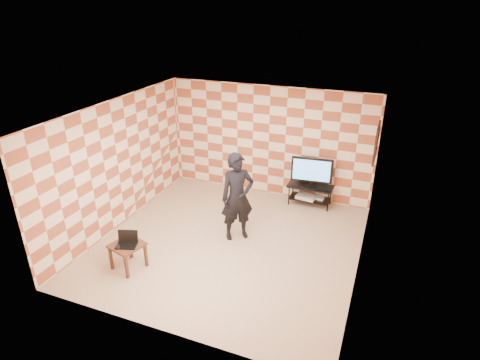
% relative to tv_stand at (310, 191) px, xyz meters
% --- Properties ---
extents(floor, '(5.00, 5.00, 0.00)m').
position_rel_tv_stand_xyz_m(floor, '(-1.14, -2.23, -0.37)').
color(floor, tan).
rests_on(floor, ground).
extents(wall_back, '(5.00, 0.02, 2.70)m').
position_rel_tv_stand_xyz_m(wall_back, '(-1.14, 0.27, 0.98)').
color(wall_back, beige).
rests_on(wall_back, ground).
extents(wall_front, '(5.00, 0.02, 2.70)m').
position_rel_tv_stand_xyz_m(wall_front, '(-1.14, -4.73, 0.98)').
color(wall_front, beige).
rests_on(wall_front, ground).
extents(wall_left, '(0.02, 5.00, 2.70)m').
position_rel_tv_stand_xyz_m(wall_left, '(-3.64, -2.23, 0.98)').
color(wall_left, beige).
rests_on(wall_left, ground).
extents(wall_right, '(0.02, 5.00, 2.70)m').
position_rel_tv_stand_xyz_m(wall_right, '(1.36, -2.23, 0.98)').
color(wall_right, beige).
rests_on(wall_right, ground).
extents(ceiling, '(5.00, 5.00, 0.02)m').
position_rel_tv_stand_xyz_m(ceiling, '(-1.14, -2.23, 2.33)').
color(ceiling, white).
rests_on(ceiling, wall_back).
extents(wall_art, '(0.04, 0.72, 0.72)m').
position_rel_tv_stand_xyz_m(wall_art, '(1.33, -0.68, 1.58)').
color(wall_art, black).
rests_on(wall_art, wall_right).
extents(tv_stand, '(1.05, 0.47, 0.50)m').
position_rel_tv_stand_xyz_m(tv_stand, '(0.00, 0.00, 0.00)').
color(tv_stand, black).
rests_on(tv_stand, floor).
extents(tv, '(0.95, 0.21, 0.69)m').
position_rel_tv_stand_xyz_m(tv, '(-0.00, -0.00, 0.51)').
color(tv, black).
rests_on(tv, tv_stand).
extents(dvd_player, '(0.48, 0.37, 0.07)m').
position_rel_tv_stand_xyz_m(dvd_player, '(-0.08, -0.03, -0.16)').
color(dvd_player, silver).
rests_on(dvd_player, tv_stand).
extents(game_console, '(0.21, 0.17, 0.05)m').
position_rel_tv_stand_xyz_m(game_console, '(0.23, 0.03, -0.17)').
color(game_console, silver).
rests_on(game_console, tv_stand).
extents(side_table, '(0.64, 0.64, 0.50)m').
position_rel_tv_stand_xyz_m(side_table, '(-2.54, -3.62, 0.04)').
color(side_table, '#382211').
rests_on(side_table, floor).
extents(laptop, '(0.43, 0.38, 0.24)m').
position_rel_tv_stand_xyz_m(laptop, '(-2.53, -3.61, 0.19)').
color(laptop, black).
rests_on(laptop, side_table).
extents(person, '(0.80, 0.76, 1.83)m').
position_rel_tv_stand_xyz_m(person, '(-1.08, -1.93, 0.55)').
color(person, black).
rests_on(person, floor).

